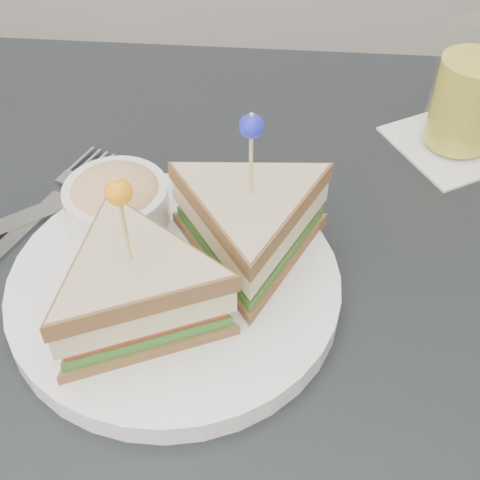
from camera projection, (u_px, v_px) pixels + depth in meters
The scene contains 4 objects.
table at pixel (228, 345), 0.61m from camera, with size 0.80×0.80×0.75m.
plate_meal at pixel (182, 257), 0.52m from camera, with size 0.31×0.29×0.16m.
cutlery_fork at pixel (47, 206), 0.62m from camera, with size 0.10×0.20×0.01m.
drink_set at pixel (469, 90), 0.65m from camera, with size 0.16×0.16×0.15m.
Camera 1 is at (0.04, -0.36, 1.17)m, focal length 50.00 mm.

